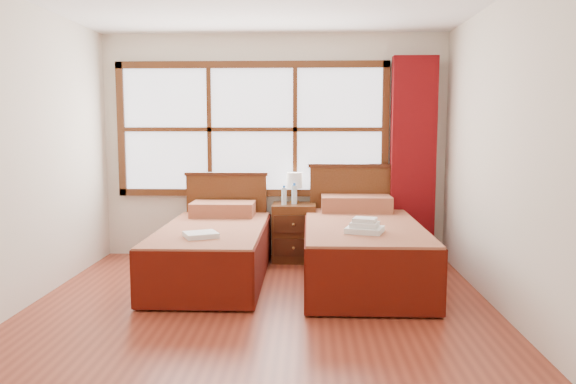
{
  "coord_description": "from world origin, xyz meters",
  "views": [
    {
      "loc": [
        0.41,
        -4.34,
        1.54
      ],
      "look_at": [
        0.22,
        0.7,
        0.95
      ],
      "focal_mm": 35.0,
      "sensor_mm": 36.0,
      "label": 1
    }
  ],
  "objects": [
    {
      "name": "floor",
      "position": [
        0.0,
        0.0,
        0.0
      ],
      "size": [
        4.5,
        4.5,
        0.0
      ],
      "primitive_type": "plane",
      "color": "brown",
      "rests_on": "ground"
    },
    {
      "name": "wall_back",
      "position": [
        0.0,
        2.25,
        1.3
      ],
      "size": [
        4.0,
        0.0,
        4.0
      ],
      "primitive_type": "plane",
      "rotation": [
        1.57,
        0.0,
        0.0
      ],
      "color": "silver",
      "rests_on": "floor"
    },
    {
      "name": "wall_left",
      "position": [
        -2.0,
        0.0,
        1.3
      ],
      "size": [
        0.0,
        4.5,
        4.5
      ],
      "primitive_type": "plane",
      "rotation": [
        1.57,
        0.0,
        1.57
      ],
      "color": "silver",
      "rests_on": "floor"
    },
    {
      "name": "wall_right",
      "position": [
        2.0,
        0.0,
        1.3
      ],
      "size": [
        0.0,
        4.5,
        4.5
      ],
      "primitive_type": "plane",
      "rotation": [
        1.57,
        0.0,
        -1.57
      ],
      "color": "silver",
      "rests_on": "floor"
    },
    {
      "name": "window",
      "position": [
        -0.25,
        2.21,
        1.5
      ],
      "size": [
        3.16,
        0.06,
        1.56
      ],
      "color": "white",
      "rests_on": "wall_back"
    },
    {
      "name": "curtain",
      "position": [
        1.6,
        2.11,
        1.17
      ],
      "size": [
        0.5,
        0.16,
        2.3
      ],
      "primitive_type": "cube",
      "color": "maroon",
      "rests_on": "wall_back"
    },
    {
      "name": "bed_left",
      "position": [
        -0.55,
        1.2,
        0.31
      ],
      "size": [
        1.04,
        2.06,
        1.0
      ],
      "color": "#3D1B0C",
      "rests_on": "floor"
    },
    {
      "name": "bed_right",
      "position": [
        0.94,
        1.2,
        0.34
      ],
      "size": [
        1.13,
        2.2,
        1.11
      ],
      "color": "#3D1B0C",
      "rests_on": "floor"
    },
    {
      "name": "nightstand",
      "position": [
        0.24,
        1.99,
        0.33
      ],
      "size": [
        0.49,
        0.48,
        0.66
      ],
      "color": "#522912",
      "rests_on": "floor"
    },
    {
      "name": "towels_left",
      "position": [
        -0.57,
        0.64,
        0.56
      ],
      "size": [
        0.36,
        0.35,
        0.04
      ],
      "rotation": [
        0.0,
        0.0,
        0.43
      ],
      "color": "white",
      "rests_on": "bed_left"
    },
    {
      "name": "towels_right",
      "position": [
        0.91,
        0.63,
        0.64
      ],
      "size": [
        0.38,
        0.36,
        0.13
      ],
      "rotation": [
        0.0,
        0.0,
        -0.31
      ],
      "color": "white",
      "rests_on": "bed_right"
    },
    {
      "name": "lamp",
      "position": [
        0.25,
        2.12,
        0.9
      ],
      "size": [
        0.18,
        0.18,
        0.35
      ],
      "color": "#BE8C3C",
      "rests_on": "nightstand"
    },
    {
      "name": "bottle_near",
      "position": [
        0.13,
        1.92,
        0.76
      ],
      "size": [
        0.06,
        0.06,
        0.22
      ],
      "color": "#BDE0F3",
      "rests_on": "nightstand"
    },
    {
      "name": "bottle_far",
      "position": [
        0.25,
        1.99,
        0.77
      ],
      "size": [
        0.06,
        0.06,
        0.24
      ],
      "color": "#BDE0F3",
      "rests_on": "nightstand"
    }
  ]
}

